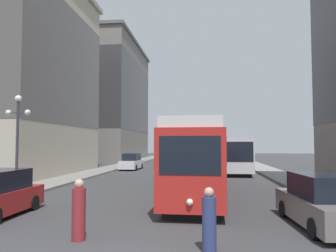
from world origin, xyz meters
The scene contains 11 objects.
sidewalk_left centered at (-8.75, 40.00, 0.07)m, with size 2.75×120.00×0.15m, color gray.
sidewalk_right centered at (8.75, 40.00, 0.07)m, with size 2.75×120.00×0.15m, color gray.
streetcar centered at (1.79, 12.00, 2.10)m, with size 3.07×14.29×3.89m.
transit_bus centered at (5.02, 27.43, 1.95)m, with size 2.60×11.90×3.45m.
parked_car_left_near centered at (-6.07, 29.86, 0.84)m, with size 1.96×4.89×1.82m.
parked_car_right_far centered at (6.08, 5.11, 0.84)m, with size 2.09×5.00×1.82m.
pedestrian_crossing_near centered at (2.19, 2.10, 0.79)m, with size 0.38×0.38×1.69m.
pedestrian_crossing_far centered at (-1.64, 2.74, 0.84)m, with size 0.40×0.40×1.80m.
lamp_post_left_near centered at (-7.97, 10.03, 3.68)m, with size 1.41×0.36×5.36m.
building_left_corner centered at (-16.45, 22.05, 9.64)m, with size 13.26×17.01×18.75m.
building_left_midblock centered at (-17.72, 52.51, 11.03)m, with size 15.80×24.30×21.46m.
Camera 1 is at (2.07, -6.83, 2.84)m, focal length 35.31 mm.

